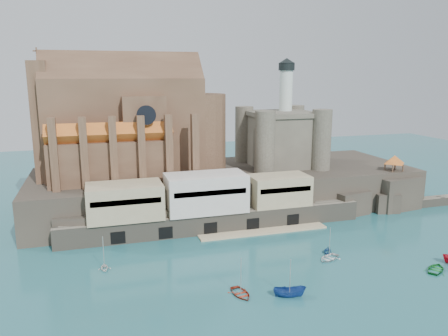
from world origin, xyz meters
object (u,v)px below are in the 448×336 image
castle_keep (281,136)px  boat_2 (289,296)px  boat_0 (241,295)px  pavilion (394,160)px  church (133,127)px

castle_keep → boat_2: (-21.00, -51.71, -18.31)m
boat_0 → boat_2: (7.33, -2.78, 0.00)m
castle_keep → boat_0: (-28.33, -48.93, -18.31)m
pavilion → boat_2: bearing=-142.0°
church → boat_2: size_ratio=8.84×
castle_keep → boat_2: 58.74m
church → boat_0: 55.69m
castle_keep → boat_0: 59.44m
castle_keep → boat_0: castle_keep is taller
pavilion → boat_0: (-54.26, -33.86, -12.73)m
church → castle_keep: (40.21, -0.78, -3.81)m
church → pavilion: bearing=-13.5°
castle_keep → boat_2: castle_keep is taller
church → boat_2: 60.11m
pavilion → boat_2: pavilion is taller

